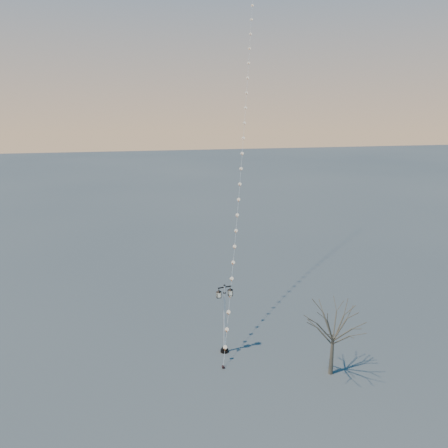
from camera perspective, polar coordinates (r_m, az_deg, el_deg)
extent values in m
plane|color=#484A49|center=(27.25, 1.54, -20.16)|extent=(300.00, 300.00, 0.00)
cylinder|color=black|center=(29.93, 0.07, -16.45)|extent=(0.54, 0.54, 0.15)
cylinder|color=black|center=(29.85, 0.07, -16.21)|extent=(0.38, 0.38, 0.13)
cylinder|color=silver|center=(28.72, 0.07, -12.24)|extent=(0.12, 0.12, 4.52)
cylinder|color=black|center=(27.97, 0.07, -9.09)|extent=(0.19, 0.19, 0.06)
cube|color=black|center=(27.81, 0.07, -8.37)|extent=(0.91, 0.23, 0.06)
sphere|color=black|center=(27.77, 0.07, -8.15)|extent=(0.13, 0.13, 0.13)
pyramid|color=black|center=(27.73, -0.70, -8.77)|extent=(0.42, 0.42, 0.13)
cube|color=beige|center=(27.85, -0.70, -9.33)|extent=(0.25, 0.25, 0.33)
cube|color=black|center=(27.92, -0.70, -9.67)|extent=(0.29, 0.29, 0.04)
pyramid|color=black|center=(28.02, 0.84, -8.51)|extent=(0.42, 0.42, 0.13)
cube|color=beige|center=(28.14, 0.83, -9.06)|extent=(0.25, 0.25, 0.33)
cube|color=black|center=(28.22, 0.83, -9.40)|extent=(0.29, 0.29, 0.04)
cone|color=#4F4536|center=(28.03, 14.09, -16.58)|extent=(0.29, 0.29, 2.44)
cylinder|color=black|center=(28.33, -0.10, -18.43)|extent=(0.17, 0.17, 0.17)
cylinder|color=black|center=(28.31, -0.10, -18.40)|extent=(0.03, 0.03, 0.21)
cone|color=#F85B13|center=(36.48, 2.71, 16.41)|extent=(0.07, 0.07, 0.24)
cylinder|color=white|center=(28.09, -0.10, -17.71)|extent=(0.01, 0.01, 0.68)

